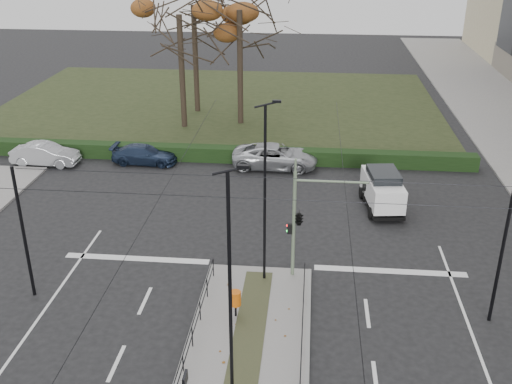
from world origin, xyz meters
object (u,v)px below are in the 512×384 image
streetlamp_median_near (231,286)px  streetlamp_median_far (265,193)px  parked_car_second (45,154)px  rust_tree (193,5)px  parked_car_third (144,154)px  parked_car_fourth (275,156)px  litter_bin (235,299)px  traffic_light (301,217)px  bare_tree_near (179,23)px  bare_tree_center (240,19)px  white_van (382,189)px

streetlamp_median_near → streetlamp_median_far: bearing=86.0°
parked_car_second → rust_tree: rust_tree is taller
parked_car_third → parked_car_fourth: parked_car_fourth is taller
litter_bin → parked_car_third: 18.48m
parked_car_third → parked_car_fourth: bearing=-87.3°
traffic_light → bare_tree_near: bearing=114.6°
parked_car_third → bare_tree_center: (5.38, 9.14, 7.56)m
traffic_light → litter_bin: size_ratio=4.38×
parked_car_fourth → streetlamp_median_near: bearing=-179.4°
rust_tree → bare_tree_center: bare_tree_center is taller
parked_car_second → bare_tree_center: (11.86, 9.99, 7.46)m
white_van → parked_car_third: bearing=160.1°
litter_bin → bare_tree_center: size_ratio=0.10×
streetlamp_median_far → parked_car_third: (-9.17, 13.63, -3.71)m
litter_bin → parked_car_second: 21.52m
bare_tree_center → bare_tree_near: (-4.30, -1.29, -0.20)m
traffic_light → streetlamp_median_near: streetlamp_median_near is taller
traffic_light → rust_tree: size_ratio=0.44×
parked_car_second → bare_tree_center: size_ratio=0.38×
streetlamp_median_near → litter_bin: bearing=95.8°
parked_car_third → streetlamp_median_near: bearing=-155.3°
streetlamp_median_near → bare_tree_near: (-7.58, 28.67, 3.61)m
parked_car_fourth → rust_tree: bearing=32.4°
parked_car_third → litter_bin: bearing=-151.5°
streetlamp_median_near → streetlamp_median_far: size_ratio=1.01×
litter_bin → parked_car_second: size_ratio=0.26×
traffic_light → streetlamp_median_near: 8.02m
parked_car_second → litter_bin: bearing=-135.7°
white_van → bare_tree_center: size_ratio=0.37×
litter_bin → traffic_light: bearing=53.9°
streetlamp_median_far → parked_car_third: size_ratio=1.91×
streetlamp_median_near → parked_car_second: 25.33m
parked_car_third → rust_tree: 14.68m
parked_car_second → parked_car_third: parked_car_second is taller
litter_bin → rust_tree: size_ratio=0.10×
litter_bin → bare_tree_center: (-2.85, 25.69, 7.23)m
streetlamp_median_near → parked_car_third: (-8.66, 20.82, -3.75)m
litter_bin → white_van: bearing=58.2°
streetlamp_median_near → parked_car_third: size_ratio=1.93×
bare_tree_near → streetlamp_median_near: bearing=-75.2°
parked_car_fourth → white_van: bearing=-130.4°
litter_bin → bare_tree_near: 26.38m
parked_car_third → white_van: (15.10, -5.47, 0.56)m
streetlamp_median_near → streetlamp_median_far: 7.20m
rust_tree → litter_bin: bearing=-76.5°
streetlamp_median_far → bare_tree_center: bare_tree_center is taller
streetlamp_median_near → bare_tree_near: 29.88m
streetlamp_median_far → parked_car_second: size_ratio=1.86×
parked_car_fourth → bare_tree_center: 12.17m
litter_bin → streetlamp_median_near: bearing=-84.2°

